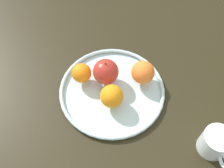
{
  "coord_description": "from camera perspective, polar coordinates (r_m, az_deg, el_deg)",
  "views": [
    {
      "loc": [
        43.07,
        -8.91,
        74.0
      ],
      "look_at": [
        0.0,
        0.0,
        4.8
      ],
      "focal_mm": 42.96,
      "sensor_mm": 36.0,
      "label": 1
    }
  ],
  "objects": [
    {
      "name": "apple",
      "position": [
        0.83,
        -1.33,
        2.62
      ],
      "size": [
        8.13,
        8.13,
        8.93
      ],
      "color": "#AC2B20",
      "rests_on": "fruit_bowl"
    },
    {
      "name": "orange_center",
      "position": [
        0.84,
        6.59,
        2.49
      ],
      "size": [
        7.37,
        7.37,
        7.37
      ],
      "primitive_type": "sphere",
      "color": "orange",
      "rests_on": "fruit_bowl"
    },
    {
      "name": "ground_plane",
      "position": [
        0.88,
        0.0,
        -2.38
      ],
      "size": [
        111.57,
        111.57,
        4.0
      ],
      "primitive_type": "cube",
      "color": "black"
    },
    {
      "name": "fruit_bowl",
      "position": [
        0.85,
        0.0,
        -1.4
      ],
      "size": [
        33.48,
        33.48,
        1.8
      ],
      "color": "silver",
      "rests_on": "ground_plane"
    },
    {
      "name": "orange_front_left",
      "position": [
        0.79,
        -0.06,
        -2.6
      ],
      "size": [
        6.99,
        6.99,
        6.99
      ],
      "primitive_type": "sphere",
      "color": "orange",
      "rests_on": "fruit_bowl"
    },
    {
      "name": "orange_front_right",
      "position": [
        0.85,
        -6.51,
        2.33
      ],
      "size": [
        6.24,
        6.24,
        6.24
      ],
      "primitive_type": "sphere",
      "color": "orange",
      "rests_on": "fruit_bowl"
    },
    {
      "name": "ambient_mug",
      "position": [
        0.8,
        21.11,
        -11.63
      ],
      "size": [
        11.54,
        8.09,
        7.92
      ],
      "color": "white",
      "rests_on": "ground_plane"
    }
  ]
}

